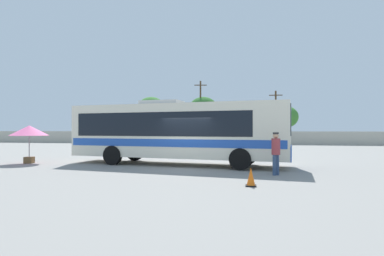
{
  "coord_description": "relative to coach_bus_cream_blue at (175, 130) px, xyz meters",
  "views": [
    {
      "loc": [
        3.04,
        -14.99,
        1.91
      ],
      "look_at": [
        -0.33,
        3.37,
        2.01
      ],
      "focal_mm": 28.54,
      "sensor_mm": 36.0,
      "label": 1
    }
  ],
  "objects": [
    {
      "name": "traffic_cone_on_apron",
      "position": [
        4.05,
        -5.77,
        -1.56
      ],
      "size": [
        0.36,
        0.36,
        0.64
      ],
      "color": "black",
      "rests_on": "ground_plane"
    },
    {
      "name": "attendant_by_bus_door",
      "position": [
        5.11,
        -3.03,
        -0.85
      ],
      "size": [
        0.51,
        0.51,
        1.8
      ],
      "color": "#33476B",
      "rests_on": "ground_plane"
    },
    {
      "name": "parked_car_leftmost_red",
      "position": [
        -12.81,
        20.55,
        -1.08
      ],
      "size": [
        4.19,
        2.15,
        1.5
      ],
      "color": "red",
      "rests_on": "ground_plane"
    },
    {
      "name": "parked_car_third_maroon",
      "position": [
        -0.83,
        20.39,
        -1.11
      ],
      "size": [
        4.12,
        2.1,
        1.44
      ],
      "color": "maroon",
      "rests_on": "ground_plane"
    },
    {
      "name": "roadside_tree_midleft",
      "position": [
        -2.58,
        28.61,
        3.05
      ],
      "size": [
        4.34,
        4.34,
        6.78
      ],
      "color": "brown",
      "rests_on": "ground_plane"
    },
    {
      "name": "roadside_tree_left",
      "position": [
        -10.14,
        27.1,
        3.02
      ],
      "size": [
        4.31,
        4.31,
        6.75
      ],
      "color": "brown",
      "rests_on": "ground_plane"
    },
    {
      "name": "coach_bus_cream_blue",
      "position": [
        0.0,
        0.0,
        0.0
      ],
      "size": [
        12.12,
        4.17,
        3.5
      ],
      "color": "silver",
      "rests_on": "ground_plane"
    },
    {
      "name": "parked_car_second_grey",
      "position": [
        -7.22,
        20.8,
        -1.12
      ],
      "size": [
        4.37,
        2.19,
        1.41
      ],
      "color": "slate",
      "rests_on": "ground_plane"
    },
    {
      "name": "utility_pole_far",
      "position": [
        -2.86,
        27.77,
        2.82
      ],
      "size": [
        1.79,
        0.46,
        9.02
      ],
      "color": "#4C3823",
      "rests_on": "ground_plane"
    },
    {
      "name": "utility_pole_near",
      "position": [
        7.76,
        27.41,
        1.95
      ],
      "size": [
        1.8,
        0.24,
        7.29
      ],
      "color": "#4C3823",
      "rests_on": "ground_plane"
    },
    {
      "name": "roadside_tree_midright",
      "position": [
        9.02,
        27.64,
        1.79
      ],
      "size": [
        3.6,
        3.6,
        5.21
      ],
      "color": "brown",
      "rests_on": "ground_plane"
    },
    {
      "name": "perimeter_wall",
      "position": [
        0.91,
        23.9,
        -1.03
      ],
      "size": [
        80.0,
        0.3,
        1.68
      ],
      "primitive_type": "cube",
      "color": "#B2AD9E",
      "rests_on": "ground_plane"
    },
    {
      "name": "vendor_umbrella_near_gate_pink",
      "position": [
        -8.29,
        -0.86,
        -0.06
      ],
      "size": [
        2.08,
        2.08,
        2.15
      ],
      "color": "gray",
      "rests_on": "ground_plane"
    },
    {
      "name": "parked_car_rightmost_white",
      "position": [
        4.96,
        20.72,
        -1.09
      ],
      "size": [
        4.57,
        2.16,
        1.48
      ],
      "color": "silver",
      "rests_on": "ground_plane"
    },
    {
      "name": "ground_plane",
      "position": [
        0.91,
        8.75,
        -1.87
      ],
      "size": [
        300.0,
        300.0,
        0.0
      ],
      "primitive_type": "plane",
      "color": "gray"
    }
  ]
}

